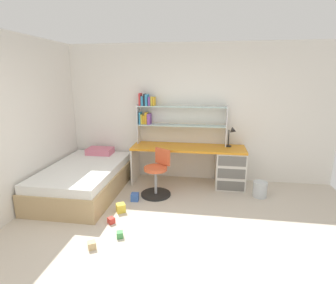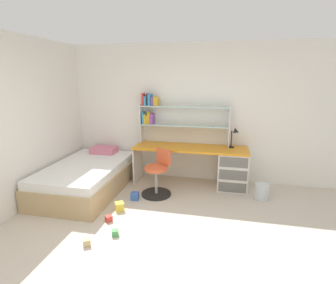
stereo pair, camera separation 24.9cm
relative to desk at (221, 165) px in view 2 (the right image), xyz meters
The scene contains 13 objects.
ground_plane 2.39m from the desk, 106.51° to the right, with size 5.61×6.16×0.02m, color beige.
room_shell 2.33m from the desk, 151.85° to the right, with size 5.61×6.16×2.63m.
desk is the anchor object (origin of this frame).
bookshelf_hutch 1.35m from the desk, 169.57° to the left, with size 1.71×0.22×0.97m.
desk_lamp 0.63m from the desk, 21.85° to the left, with size 0.20×0.17×0.38m.
swivel_chair 1.21m from the desk, 151.61° to the right, with size 0.52×0.52×0.80m.
bed_platform 2.45m from the desk, 163.93° to the right, with size 1.22×1.98×0.62m.
waste_bin 0.86m from the desk, 29.35° to the right, with size 0.24×0.24×0.27m, color silver.
toy_block_blue_0 1.67m from the desk, 148.17° to the right, with size 0.12×0.12×0.12m, color #3860B7.
toy_block_natural_1 2.69m from the desk, 125.76° to the right, with size 0.09×0.09×0.09m, color tan.
toy_block_red_2 2.24m from the desk, 133.84° to the right, with size 0.08×0.08×0.08m, color red.
toy_block_green_3 2.33m from the desk, 124.32° to the right, with size 0.08×0.08×0.08m, color #479E51.
toy_block_yellow_4 1.99m from the desk, 140.00° to the right, with size 0.13×0.13×0.13m, color gold.
Camera 2 is at (0.67, -2.46, 2.02)m, focal length 28.04 mm.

